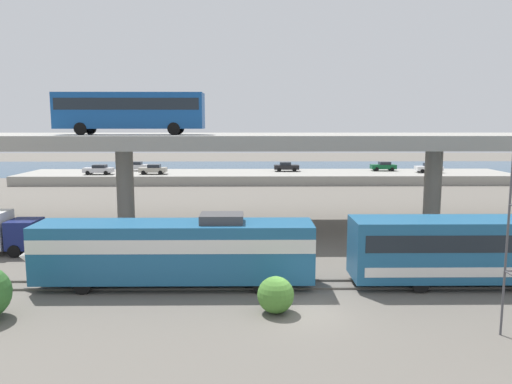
{
  "coord_description": "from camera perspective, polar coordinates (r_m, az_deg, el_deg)",
  "views": [
    {
      "loc": [
        -2.57,
        -23.24,
        9.23
      ],
      "look_at": [
        -2.11,
        16.78,
        3.62
      ],
      "focal_mm": 34.69,
      "sensor_mm": 36.0,
      "label": 1
    }
  ],
  "objects": [
    {
      "name": "rail_strip_far",
      "position": [
        29.53,
        4.44,
        -10.14
      ],
      "size": [
        110.0,
        0.12,
        0.12
      ],
      "primitive_type": "cube",
      "color": "#59544C",
      "rests_on": "ground_plane"
    },
    {
      "name": "rail_strip_near",
      "position": [
        28.18,
        4.7,
        -11.04
      ],
      "size": [
        110.0,
        0.12,
        0.12
      ],
      "primitive_type": "cube",
      "color": "#59544C",
      "rests_on": "ground_plane"
    },
    {
      "name": "parked_car_4",
      "position": [
        80.55,
        3.5,
        2.95
      ],
      "size": [
        4.01,
        1.94,
        1.5
      ],
      "color": "black",
      "rests_on": "pier_parking_lot"
    },
    {
      "name": "pier_parking_lot",
      "position": [
        78.75,
        1.22,
        1.76
      ],
      "size": [
        76.57,
        12.09,
        1.43
      ],
      "primitive_type": "cube",
      "color": "gray",
      "rests_on": "ground_plane"
    },
    {
      "name": "transit_bus_on_overpass",
      "position": [
        42.25,
        -14.29,
        9.22
      ],
      "size": [
        12.0,
        2.68,
        3.4
      ],
      "color": "#14478C",
      "rests_on": "highway_overpass"
    },
    {
      "name": "parked_car_1",
      "position": [
        77.45,
        -11.77,
        2.6
      ],
      "size": [
        4.13,
        2.0,
        1.5
      ],
      "rotation": [
        0.0,
        0.0,
        3.14
      ],
      "color": "#9E998C",
      "rests_on": "pier_parking_lot"
    },
    {
      "name": "shrub_right",
      "position": [
        24.66,
        2.28,
        -11.77
      ],
      "size": [
        1.81,
        1.81,
        1.81
      ],
      "primitive_type": "sphere",
      "color": "#477E30",
      "rests_on": "ground_plane"
    },
    {
      "name": "harbor_water",
      "position": [
        101.69,
        0.8,
        2.77
      ],
      "size": [
        140.0,
        36.0,
        0.01
      ],
      "primitive_type": "cube",
      "color": "navy",
      "rests_on": "ground_plane"
    },
    {
      "name": "train_locomotive",
      "position": [
        28.59,
        -10.87,
        -6.43
      ],
      "size": [
        16.6,
        3.04,
        4.18
      ],
      "rotation": [
        0.0,
        0.0,
        3.14
      ],
      "color": "#1E5984",
      "rests_on": "ground_plane"
    },
    {
      "name": "parked_car_5",
      "position": [
        83.59,
        -13.75,
        2.92
      ],
      "size": [
        4.02,
        1.92,
        1.5
      ],
      "rotation": [
        0.0,
        0.0,
        3.14
      ],
      "color": "#B7B7BC",
      "rests_on": "pier_parking_lot"
    },
    {
      "name": "parked_car_0",
      "position": [
        79.09,
        -17.69,
        2.5
      ],
      "size": [
        4.39,
        1.93,
        1.5
      ],
      "rotation": [
        0.0,
        0.0,
        3.14
      ],
      "color": "#B7B7BC",
      "rests_on": "pier_parking_lot"
    },
    {
      "name": "parked_car_3",
      "position": [
        82.8,
        19.33,
        2.65
      ],
      "size": [
        4.12,
        1.86,
        1.5
      ],
      "rotation": [
        0.0,
        0.0,
        3.14
      ],
      "color": "silver",
      "rests_on": "pier_parking_lot"
    },
    {
      "name": "ground_plane",
      "position": [
        25.14,
        5.41,
        -13.6
      ],
      "size": [
        260.0,
        260.0,
        0.0
      ],
      "primitive_type": "plane",
      "color": "#605B54"
    },
    {
      "name": "parked_car_2",
      "position": [
        83.83,
        14.49,
        2.91
      ],
      "size": [
        4.05,
        1.82,
        1.5
      ],
      "rotation": [
        0.0,
        0.0,
        3.14
      ],
      "color": "#0C4C26",
      "rests_on": "pier_parking_lot"
    },
    {
      "name": "highway_overpass",
      "position": [
        43.35,
        2.76,
        5.69
      ],
      "size": [
        96.0,
        12.9,
        8.26
      ],
      "color": "gray",
      "rests_on": "ground_plane"
    }
  ]
}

